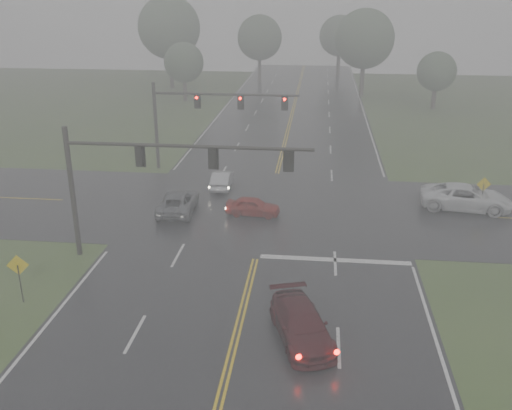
# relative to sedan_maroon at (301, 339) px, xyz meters

# --- Properties ---
(main_road) EXTENTS (18.00, 160.00, 0.02)m
(main_road) POSITION_rel_sedan_maroon_xyz_m (-2.87, 13.53, 0.00)
(main_road) COLOR black
(main_road) RESTS_ON ground
(cross_street) EXTENTS (120.00, 14.00, 0.02)m
(cross_street) POSITION_rel_sedan_maroon_xyz_m (-2.87, 15.53, 0.00)
(cross_street) COLOR black
(cross_street) RESTS_ON ground
(stop_bar) EXTENTS (8.50, 0.50, 0.01)m
(stop_bar) POSITION_rel_sedan_maroon_xyz_m (1.63, 7.93, 0.00)
(stop_bar) COLOR silver
(stop_bar) RESTS_ON ground
(sedan_maroon) EXTENTS (3.49, 5.42, 1.46)m
(sedan_maroon) POSITION_rel_sedan_maroon_xyz_m (0.00, 0.00, 0.00)
(sedan_maroon) COLOR #3C0B0F
(sedan_maroon) RESTS_ON ground
(sedan_red) EXTENTS (3.75, 1.74, 1.24)m
(sedan_red) POSITION_rel_sedan_maroon_xyz_m (-3.79, 14.21, 0.00)
(sedan_red) COLOR maroon
(sedan_red) RESTS_ON ground
(sedan_silver) EXTENTS (1.52, 4.01, 1.31)m
(sedan_silver) POSITION_rel_sedan_maroon_xyz_m (-6.79, 19.57, 0.00)
(sedan_silver) COLOR #ABAEB3
(sedan_silver) RESTS_ON ground
(car_grey) EXTENTS (2.48, 5.07, 1.39)m
(car_grey) POSITION_rel_sedan_maroon_xyz_m (-8.95, 14.23, 0.00)
(car_grey) COLOR #54565B
(car_grey) RESTS_ON ground
(pickup_white) EXTENTS (6.47, 3.64, 1.71)m
(pickup_white) POSITION_rel_sedan_maroon_xyz_m (10.76, 16.97, 0.00)
(pickup_white) COLOR silver
(pickup_white) RESTS_ON ground
(signal_gantry_near) EXTENTS (13.46, 0.33, 7.53)m
(signal_gantry_near) POSITION_rel_sedan_maroon_xyz_m (-8.94, 7.12, 5.29)
(signal_gantry_near) COLOR black
(signal_gantry_near) RESTS_ON ground
(signal_gantry_far) EXTENTS (12.02, 0.37, 7.24)m
(signal_gantry_far) POSITION_rel_sedan_maroon_xyz_m (-9.41, 24.05, 5.06)
(signal_gantry_far) COLOR black
(signal_gantry_far) RESTS_ON ground
(sign_diamond_west) EXTENTS (1.05, 0.23, 2.54)m
(sign_diamond_west) POSITION_rel_sedan_maroon_xyz_m (-13.67, 1.63, 1.72)
(sign_diamond_west) COLOR black
(sign_diamond_west) RESTS_ON ground
(sign_diamond_east) EXTENTS (1.00, 0.15, 2.40)m
(sign_diamond_east) POSITION_rel_sedan_maroon_xyz_m (11.77, 16.85, 1.62)
(sign_diamond_east) COLOR black
(sign_diamond_east) RESTS_ON ground
(tree_nw_a) EXTENTS (5.27, 5.27, 7.73)m
(tree_nw_a) POSITION_rel_sedan_maroon_xyz_m (-17.70, 54.40, 5.08)
(tree_nw_a) COLOR #2E231E
(tree_nw_a) RESTS_ON ground
(tree_ne_a) EXTENTS (8.09, 8.09, 11.88)m
(tree_ne_a) POSITION_rel_sedan_maroon_xyz_m (6.23, 60.68, 7.82)
(tree_ne_a) COLOR #2E231E
(tree_ne_a) RESTS_ON ground
(tree_n_mid) EXTENTS (7.13, 7.13, 10.47)m
(tree_n_mid) POSITION_rel_sedan_maroon_xyz_m (-9.50, 72.53, 6.89)
(tree_n_mid) COLOR #2E231E
(tree_n_mid) RESTS_ON ground
(tree_e_near) EXTENTS (4.84, 4.84, 7.11)m
(tree_e_near) POSITION_rel_sedan_maroon_xyz_m (14.71, 52.49, 4.67)
(tree_e_near) COLOR #2E231E
(tree_e_near) RESTS_ON ground
(tree_nw_b) EXTENTS (9.17, 9.17, 13.46)m
(tree_nw_b) POSITION_rel_sedan_maroon_xyz_m (-22.07, 64.39, 8.86)
(tree_nw_b) COLOR #2E231E
(tree_nw_b) RESTS_ON ground
(tree_n_far) EXTENTS (6.89, 6.89, 10.13)m
(tree_n_far) POSITION_rel_sedan_maroon_xyz_m (3.37, 80.56, 6.66)
(tree_n_far) COLOR #2E231E
(tree_n_far) RESTS_ON ground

